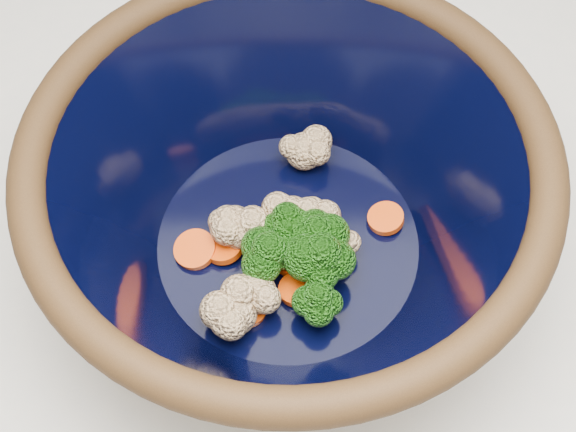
# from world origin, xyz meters

# --- Properties ---
(mixing_bowl) EXTENTS (0.42, 0.42, 0.16)m
(mixing_bowl) POSITION_xyz_m (-0.12, 0.05, 0.99)
(mixing_bowl) COLOR black
(mixing_bowl) RESTS_ON counter
(vegetable_pile) EXTENTS (0.18, 0.17, 0.06)m
(vegetable_pile) POSITION_xyz_m (-0.11, 0.03, 0.96)
(vegetable_pile) COLOR #608442
(vegetable_pile) RESTS_ON mixing_bowl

